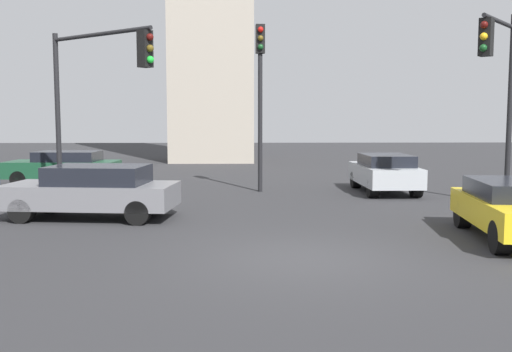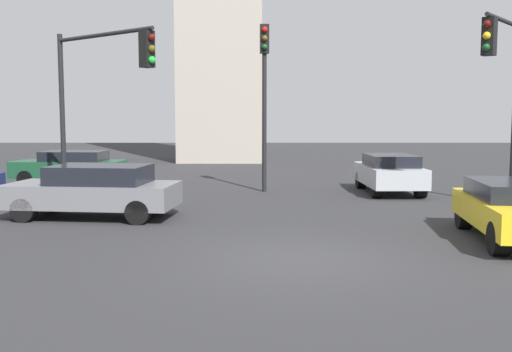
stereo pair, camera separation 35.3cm
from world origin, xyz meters
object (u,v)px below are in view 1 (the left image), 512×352
object	(u,v)px
traffic_light_3	(260,77)
car_2	(64,167)
car_0	(385,172)
traffic_light_4	(499,72)
car_3	(93,191)
car_1	(511,208)
traffic_light_1	(98,77)

from	to	relation	value
traffic_light_3	car_2	world-z (taller)	traffic_light_3
car_0	car_2	size ratio (longest dim) A/B	0.92
traffic_light_4	car_3	distance (m)	11.84
car_0	car_1	xyz separation A→B (m)	(0.83, -8.04, -0.03)
traffic_light_4	car_3	bearing A→B (deg)	-43.86
traffic_light_1	car_0	distance (m)	10.30
car_0	car_2	xyz separation A→B (m)	(-12.08, 2.47, -0.00)
car_1	car_2	xyz separation A→B (m)	(-12.90, 10.52, 0.02)
traffic_light_3	car_3	bearing A→B (deg)	-41.94
car_0	car_2	distance (m)	12.33
traffic_light_4	car_3	xyz separation A→B (m)	(-11.32, -1.27, -3.23)
car_3	car_1	bearing A→B (deg)	169.82
car_2	traffic_light_1	bearing A→B (deg)	119.66
traffic_light_1	traffic_light_4	world-z (taller)	traffic_light_4
car_0	traffic_light_4	bearing A→B (deg)	-150.06
car_0	car_3	world-z (taller)	car_3
car_0	car_3	distance (m)	10.38
car_3	traffic_light_3	bearing A→B (deg)	-123.61
traffic_light_4	car_1	size ratio (longest dim) A/B	1.34
car_0	car_2	world-z (taller)	car_0
traffic_light_3	car_0	size ratio (longest dim) A/B	1.49
traffic_light_3	car_3	size ratio (longest dim) A/B	1.28
car_3	car_2	bearing A→B (deg)	-61.70
traffic_light_3	traffic_light_4	xyz separation A→B (m)	(6.71, -4.22, -0.11)
car_0	traffic_light_3	bearing A→B (deg)	84.16
car_1	car_2	distance (m)	16.65
traffic_light_1	car_3	size ratio (longest dim) A/B	1.14
car_1	car_2	bearing A→B (deg)	-122.73
car_0	car_3	size ratio (longest dim) A/B	0.86
traffic_light_4	car_2	distance (m)	16.02
car_2	traffic_light_4	bearing A→B (deg)	159.51
traffic_light_4	car_0	xyz separation A→B (m)	(-2.29, 3.84, -3.24)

